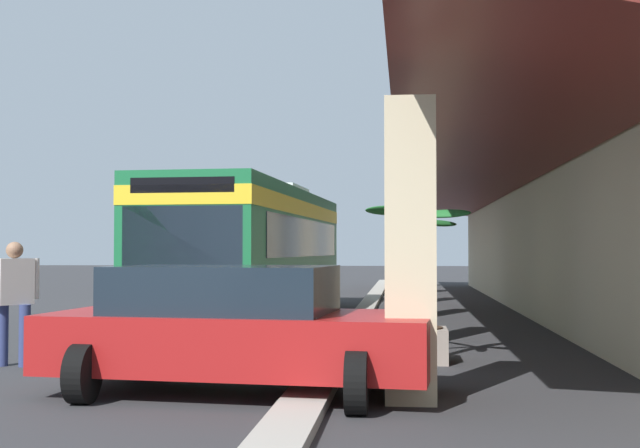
% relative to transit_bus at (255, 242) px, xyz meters
% --- Properties ---
extents(ground, '(120.00, 120.00, 0.00)m').
position_rel_transit_bus_xyz_m(ground, '(-4.07, 5.54, -1.85)').
color(ground, '#2D2D30').
extents(curb_strip, '(38.38, 0.50, 0.12)m').
position_rel_transit_bus_xyz_m(curb_strip, '(-2.69, 2.62, -1.79)').
color(curb_strip, '#9E998E').
rests_on(curb_strip, ground).
extents(transit_bus, '(11.33, 3.20, 3.34)m').
position_rel_transit_bus_xyz_m(transit_bus, '(0.00, 0.00, 0.00)').
color(transit_bus, '#196638').
rests_on(transit_bus, ground).
extents(parked_sedan_red, '(2.71, 4.55, 1.47)m').
position_rel_transit_bus_xyz_m(parked_sedan_red, '(10.34, 1.72, -1.10)').
color(parked_sedan_red, maroon).
rests_on(parked_sedan_red, ground).
extents(pedestrian, '(0.54, 0.53, 1.77)m').
position_rel_transit_bus_xyz_m(pedestrian, '(8.55, -1.88, -0.84)').
color(pedestrian, navy).
rests_on(pedestrian, ground).
extents(potted_palm, '(1.62, 1.61, 2.33)m').
position_rel_transit_bus_xyz_m(potted_palm, '(7.52, 3.89, -1.20)').
color(potted_palm, gray).
rests_on(potted_palm, ground).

